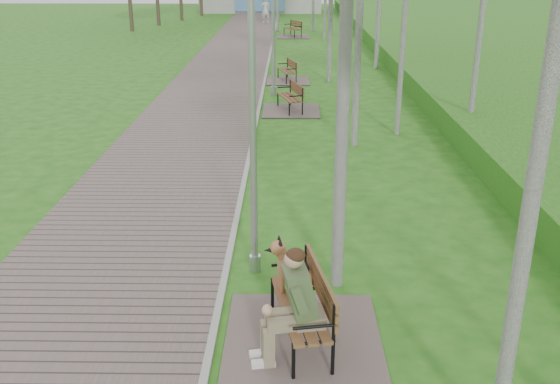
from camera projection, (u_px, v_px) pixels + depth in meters
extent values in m
cube|color=#675853|center=(224.00, 71.00, 25.64)|extent=(3.50, 67.00, 0.04)
cube|color=#999993|center=(267.00, 71.00, 25.62)|extent=(0.10, 67.00, 0.05)
cube|color=#675853|center=(303.00, 340.00, 7.73)|extent=(1.93, 2.14, 0.04)
cube|color=brown|center=(299.00, 307.00, 7.57)|extent=(0.77, 1.67, 0.04)
cube|color=brown|center=(321.00, 285.00, 7.50)|extent=(0.33, 1.59, 0.35)
cube|color=#675853|center=(291.00, 111.00, 19.11)|extent=(1.73, 1.92, 0.04)
cube|color=brown|center=(290.00, 97.00, 18.96)|extent=(0.80, 1.50, 0.04)
cube|color=brown|center=(297.00, 89.00, 18.92)|extent=(0.42, 1.40, 0.32)
cube|color=#675853|center=(288.00, 81.00, 23.63)|extent=(1.61, 1.79, 0.04)
cube|color=brown|center=(287.00, 71.00, 23.50)|extent=(0.74, 1.40, 0.04)
cube|color=brown|center=(292.00, 64.00, 23.46)|extent=(0.38, 1.31, 0.30)
cube|color=#675853|center=(293.00, 37.00, 36.46)|extent=(1.86, 2.07, 0.04)
cube|color=brown|center=(292.00, 29.00, 36.31)|extent=(1.07, 1.60, 0.04)
cube|color=brown|center=(296.00, 24.00, 36.30)|extent=(0.69, 1.43, 0.34)
cylinder|color=#9FA1A7|center=(255.00, 263.00, 9.42)|extent=(0.17, 0.17, 0.26)
cylinder|color=#9FA1A7|center=(253.00, 135.00, 8.71)|extent=(0.10, 0.10, 4.26)
cylinder|color=#9FA1A7|center=(274.00, 91.00, 21.25)|extent=(0.20, 0.20, 0.31)
cylinder|color=#9FA1A7|center=(273.00, 19.00, 20.40)|extent=(0.12, 0.12, 5.08)
cylinder|color=#9FA1A7|center=(277.00, 29.00, 39.02)|extent=(0.19, 0.19, 0.29)
cylinder|color=#9FA1A7|center=(278.00, 18.00, 45.62)|extent=(0.23, 0.23, 0.34)
imported|color=silver|center=(265.00, 10.00, 43.41)|extent=(0.78, 0.65, 1.81)
cylinder|color=silver|center=(551.00, 75.00, 4.79)|extent=(0.18, 0.18, 7.24)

